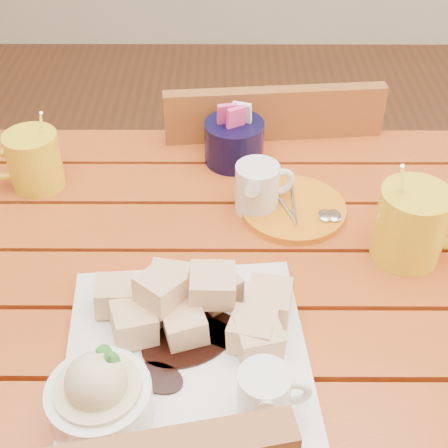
{
  "coord_description": "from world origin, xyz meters",
  "views": [
    {
      "loc": [
        0.05,
        -0.62,
        1.37
      ],
      "look_at": [
        0.05,
        0.03,
        0.82
      ],
      "focal_mm": 50.0,
      "sensor_mm": 36.0,
      "label": 1
    }
  ],
  "objects_px": {
    "dessert_plate": "(171,353)",
    "coffee_mug_right": "(413,224)",
    "coffee_mug_left": "(33,160)",
    "table": "(191,328)",
    "orange_saucer": "(294,209)",
    "chair_far": "(260,217)"
  },
  "relations": [
    {
      "from": "table",
      "to": "orange_saucer",
      "type": "relative_size",
      "value": 7.18
    },
    {
      "from": "coffee_mug_right",
      "to": "chair_far",
      "type": "relative_size",
      "value": 0.2
    },
    {
      "from": "coffee_mug_right",
      "to": "table",
      "type": "bearing_deg",
      "value": -159.08
    },
    {
      "from": "table",
      "to": "chair_far",
      "type": "xyz_separation_m",
      "value": [
        0.13,
        0.48,
        -0.17
      ]
    },
    {
      "from": "dessert_plate",
      "to": "table",
      "type": "bearing_deg",
      "value": 85.92
    },
    {
      "from": "coffee_mug_left",
      "to": "orange_saucer",
      "type": "distance_m",
      "value": 0.43
    },
    {
      "from": "dessert_plate",
      "to": "coffee_mug_right",
      "type": "relative_size",
      "value": 1.89
    },
    {
      "from": "orange_saucer",
      "to": "chair_far",
      "type": "xyz_separation_m",
      "value": [
        -0.03,
        0.33,
        -0.28
      ]
    },
    {
      "from": "coffee_mug_left",
      "to": "coffee_mug_right",
      "type": "height_order",
      "value": "coffee_mug_right"
    },
    {
      "from": "coffee_mug_left",
      "to": "coffee_mug_right",
      "type": "distance_m",
      "value": 0.6
    },
    {
      "from": "table",
      "to": "orange_saucer",
      "type": "height_order",
      "value": "orange_saucer"
    },
    {
      "from": "table",
      "to": "chair_far",
      "type": "distance_m",
      "value": 0.52
    },
    {
      "from": "coffee_mug_left",
      "to": "orange_saucer",
      "type": "relative_size",
      "value": 0.86
    },
    {
      "from": "coffee_mug_right",
      "to": "orange_saucer",
      "type": "height_order",
      "value": "coffee_mug_right"
    },
    {
      "from": "orange_saucer",
      "to": "chair_far",
      "type": "bearing_deg",
      "value": 95.12
    },
    {
      "from": "coffee_mug_left",
      "to": "chair_far",
      "type": "relative_size",
      "value": 0.17
    },
    {
      "from": "table",
      "to": "coffee_mug_left",
      "type": "relative_size",
      "value": 8.32
    },
    {
      "from": "dessert_plate",
      "to": "coffee_mug_right",
      "type": "distance_m",
      "value": 0.39
    },
    {
      "from": "dessert_plate",
      "to": "coffee_mug_right",
      "type": "xyz_separation_m",
      "value": [
        0.33,
        0.21,
        0.02
      ]
    },
    {
      "from": "table",
      "to": "coffee_mug_right",
      "type": "xyz_separation_m",
      "value": [
        0.32,
        0.05,
        0.17
      ]
    },
    {
      "from": "orange_saucer",
      "to": "chair_far",
      "type": "height_order",
      "value": "chair_far"
    },
    {
      "from": "table",
      "to": "dessert_plate",
      "type": "relative_size",
      "value": 3.82
    }
  ]
}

